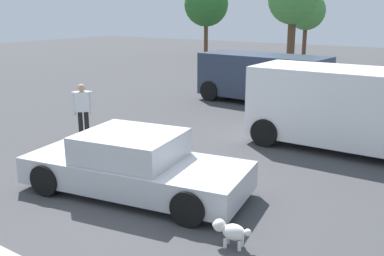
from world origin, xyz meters
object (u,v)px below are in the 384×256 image
(van_white, at_px, (354,107))
(suv_dark, at_px, (263,77))
(sedan_foreground, at_px, (135,165))
(pedestrian, at_px, (83,107))
(dog, at_px, (231,231))

(van_white, height_order, suv_dark, van_white)
(sedan_foreground, xyz_separation_m, van_white, (2.84, 5.34, 0.58))
(sedan_foreground, distance_m, van_white, 6.07)
(sedan_foreground, height_order, pedestrian, pedestrian)
(suv_dark, bearing_deg, dog, 116.20)
(sedan_foreground, distance_m, pedestrian, 4.31)
(sedan_foreground, relative_size, van_white, 0.91)
(van_white, distance_m, suv_dark, 6.17)
(sedan_foreground, bearing_deg, van_white, 51.97)
(dog, relative_size, pedestrian, 0.39)
(pedestrian, bearing_deg, suv_dark, 119.57)
(dog, bearing_deg, van_white, -103.88)
(pedestrian, bearing_deg, dog, 20.98)
(sedan_foreground, height_order, van_white, van_white)
(van_white, relative_size, suv_dark, 1.03)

